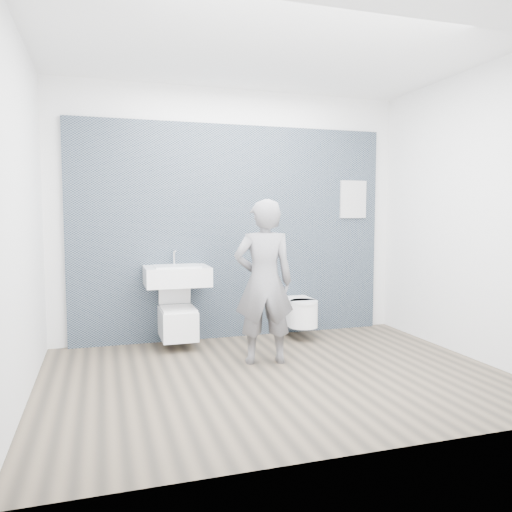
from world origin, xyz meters
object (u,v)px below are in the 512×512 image
object	(u,v)px
toilet_square	(178,321)
visitor	(264,282)
washbasin	(177,275)
toilet_rounded	(300,312)

from	to	relation	value
toilet_square	visitor	xyz separation A→B (m)	(0.70, -0.79, 0.49)
washbasin	visitor	xyz separation A→B (m)	(0.70, -0.80, 0.01)
washbasin	toilet_rounded	xyz separation A→B (m)	(1.38, -0.03, -0.47)
washbasin	toilet_rounded	size ratio (longest dim) A/B	1.20
washbasin	toilet_rounded	world-z (taller)	washbasin
toilet_square	visitor	world-z (taller)	visitor
toilet_square	toilet_rounded	bearing A→B (deg)	-0.86
toilet_square	toilet_rounded	xyz separation A→B (m)	(1.38, -0.02, 0.02)
toilet_rounded	visitor	world-z (taller)	visitor
toilet_rounded	visitor	distance (m)	1.13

